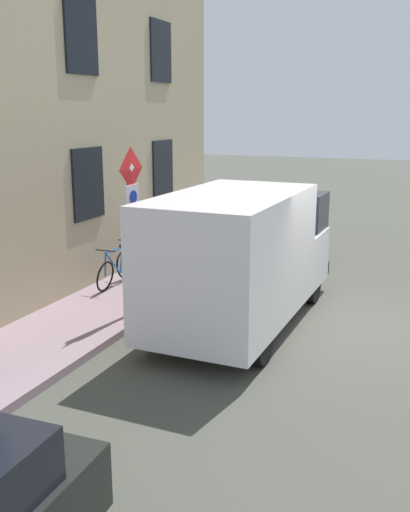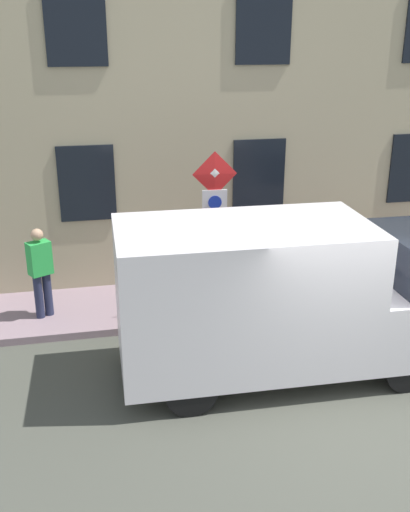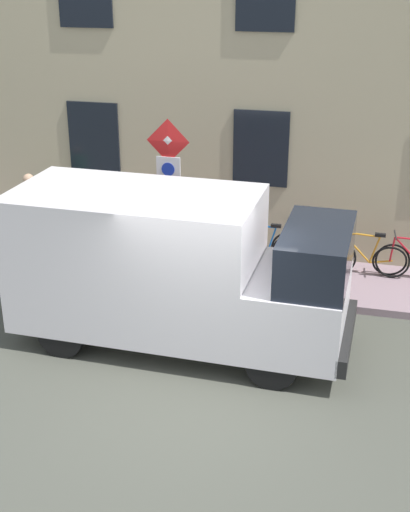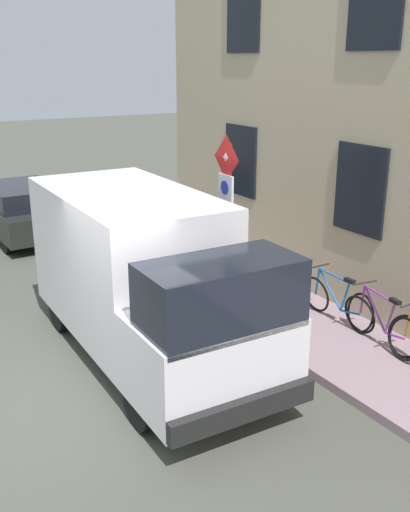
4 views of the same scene
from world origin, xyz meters
TOP-DOWN VIEW (x-y plane):
  - ground_plane at (0.00, 0.00)m, footprint 80.00×80.00m
  - sidewalk_slab at (4.10, 0.00)m, footprint 2.02×14.78m
  - building_facade at (5.46, 0.00)m, footprint 0.75×12.78m
  - sign_post_stacked at (3.29, 1.34)m, footprint 0.15×0.56m
  - delivery_van at (1.39, 0.70)m, footprint 2.11×5.37m
  - bicycle_red at (4.56, -3.17)m, footprint 0.46×1.72m
  - bicycle_orange at (4.56, -2.17)m, footprint 0.46×1.71m
  - bicycle_purple at (4.56, -1.18)m, footprint 0.49×1.71m
  - bicycle_blue at (4.56, -0.18)m, footprint 0.46×1.71m
  - pedestrian at (3.90, 4.46)m, footprint 0.42×0.48m

SIDE VIEW (x-z plane):
  - ground_plane at x=0.00m, z-range 0.00..0.00m
  - sidewalk_slab at x=4.10m, z-range 0.00..0.14m
  - bicycle_red at x=4.56m, z-range 0.07..0.95m
  - bicycle_orange at x=4.56m, z-range 0.07..0.95m
  - bicycle_purple at x=4.56m, z-range 0.07..0.96m
  - bicycle_blue at x=4.56m, z-range 0.07..0.96m
  - pedestrian at x=3.90m, z-range 0.21..1.93m
  - delivery_van at x=1.39m, z-range 0.08..2.58m
  - sign_post_stacked at x=3.29m, z-range 0.56..3.54m
  - building_facade at x=5.46m, z-range 0.00..7.36m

